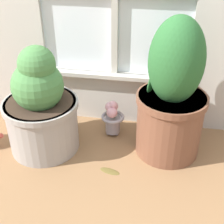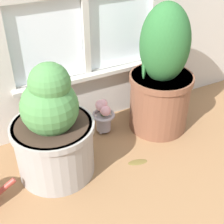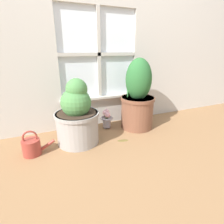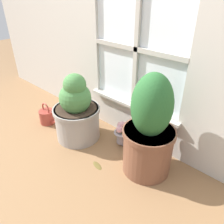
% 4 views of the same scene
% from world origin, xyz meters
% --- Properties ---
extents(ground_plane, '(10.00, 10.00, 0.00)m').
position_xyz_m(ground_plane, '(0.00, 0.00, 0.00)').
color(ground_plane, olive).
extents(potted_plant_left, '(0.41, 0.41, 0.62)m').
position_xyz_m(potted_plant_left, '(-0.35, 0.15, 0.26)').
color(potted_plant_left, '#9E9993').
rests_on(potted_plant_left, ground_plane).
extents(potted_plant_right, '(0.38, 0.38, 0.77)m').
position_xyz_m(potted_plant_right, '(0.35, 0.24, 0.34)').
color(potted_plant_right, brown).
rests_on(potted_plant_right, ground_plane).
extents(flower_vase, '(0.14, 0.14, 0.23)m').
position_xyz_m(flower_vase, '(0.02, 0.34, 0.13)').
color(flower_vase, '#99939E').
rests_on(flower_vase, ground_plane).
extents(fallen_leaf, '(0.12, 0.07, 0.01)m').
position_xyz_m(fallen_leaf, '(0.06, 0.00, 0.00)').
color(fallen_leaf, brown).
rests_on(fallen_leaf, ground_plane).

